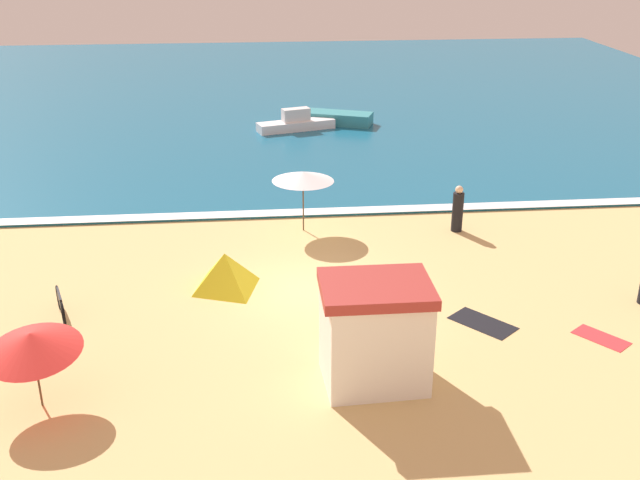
# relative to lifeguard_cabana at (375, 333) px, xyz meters

# --- Properties ---
(ground_plane) EXTENTS (60.00, 60.00, 0.00)m
(ground_plane) POSITION_rel_lifeguard_cabana_xyz_m (-1.16, 5.03, -1.33)
(ground_plane) COLOR #D8B775
(ocean_water) EXTENTS (60.00, 44.00, 0.10)m
(ocean_water) POSITION_rel_lifeguard_cabana_xyz_m (-1.16, 33.03, -1.28)
(ocean_water) COLOR #196084
(ocean_water) RESTS_ON ground_plane
(wave_breaker_foam) EXTENTS (57.00, 0.70, 0.01)m
(wave_breaker_foam) POSITION_rel_lifeguard_cabana_xyz_m (-1.16, 11.33, -1.23)
(wave_breaker_foam) COLOR white
(wave_breaker_foam) RESTS_ON ocean_water
(lifeguard_cabana) EXTENTS (2.57, 2.01, 2.63)m
(lifeguard_cabana) POSITION_rel_lifeguard_cabana_xyz_m (0.00, 0.00, 0.00)
(lifeguard_cabana) COLOR white
(lifeguard_cabana) RESTS_ON ground_plane
(beach_umbrella_1) EXTENTS (2.45, 2.49, 2.05)m
(beach_umbrella_1) POSITION_rel_lifeguard_cabana_xyz_m (-7.75, -0.30, 0.34)
(beach_umbrella_1) COLOR #4C3823
(beach_umbrella_1) RESTS_ON ground_plane
(beach_umbrella_3) EXTENTS (3.08, 3.08, 2.23)m
(beach_umbrella_3) POSITION_rel_lifeguard_cabana_xyz_m (-0.98, 9.76, 0.70)
(beach_umbrella_3) COLOR #4C3823
(beach_umbrella_3) RESTS_ON ground_plane
(beach_tent) EXTENTS (2.31, 2.39, 1.14)m
(beach_tent) POSITION_rel_lifeguard_cabana_xyz_m (-3.66, 5.38, -0.77)
(beach_tent) COLOR yellow
(beach_tent) RESTS_ON ground_plane
(parked_bicycle) EXTENTS (0.65, 1.74, 0.76)m
(parked_bicycle) POSITION_rel_lifeguard_cabana_xyz_m (-8.23, 4.00, -0.95)
(parked_bicycle) COLOR black
(parked_bicycle) RESTS_ON ground_plane
(beachgoer_3) EXTENTS (0.40, 0.40, 1.70)m
(beachgoer_3) POSITION_rel_lifeguard_cabana_xyz_m (4.49, 9.21, -0.54)
(beachgoer_3) COLOR black
(beachgoer_3) RESTS_ON ground_plane
(beach_towel_1) EXTENTS (1.41, 1.54, 0.01)m
(beach_towel_1) POSITION_rel_lifeguard_cabana_xyz_m (6.39, 1.42, -1.33)
(beach_towel_1) COLOR red
(beach_towel_1) RESTS_ON ground_plane
(beach_towel_3) EXTENTS (1.85, 1.95, 0.01)m
(beach_towel_3) POSITION_rel_lifeguard_cabana_xyz_m (3.47, 2.50, -1.33)
(beach_towel_3) COLOR black
(beach_towel_3) RESTS_ON ground_plane
(small_boat_0) EXTENTS (4.22, 2.15, 1.15)m
(small_boat_0) POSITION_rel_lifeguard_cabana_xyz_m (-0.37, 23.51, -0.87)
(small_boat_0) COLOR white
(small_boat_0) RESTS_ON ocean_water
(small_boat_1) EXTENTS (4.47, 2.79, 0.64)m
(small_boat_1) POSITION_rel_lifeguard_cabana_xyz_m (1.69, 24.66, -0.91)
(small_boat_1) COLOR teal
(small_boat_1) RESTS_ON ocean_water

